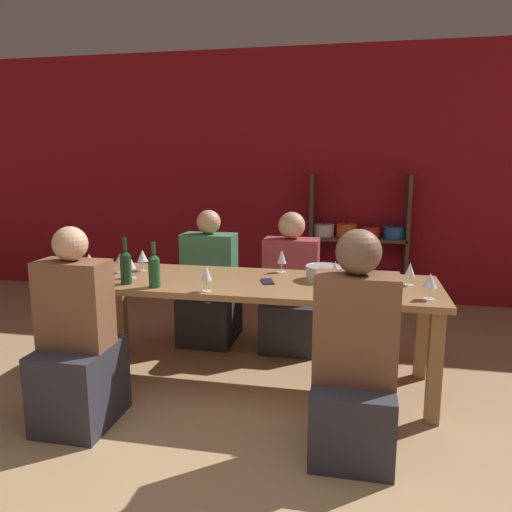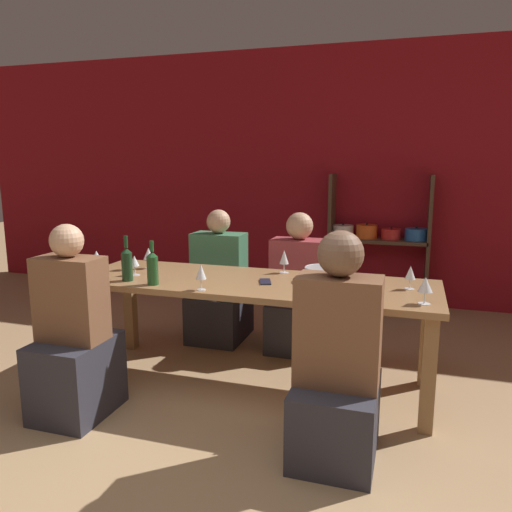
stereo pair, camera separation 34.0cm
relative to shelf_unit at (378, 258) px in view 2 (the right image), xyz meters
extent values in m
cube|color=maroon|center=(-0.58, 0.20, 0.83)|extent=(8.80, 0.06, 2.70)
cube|color=#4C3828|center=(-0.49, 0.00, 0.17)|extent=(0.04, 0.30, 1.38)
cube|color=#4C3828|center=(0.49, 0.00, 0.17)|extent=(0.04, 0.30, 1.38)
cube|color=#4C3828|center=(0.00, 0.00, -0.50)|extent=(0.98, 0.30, 0.04)
cylinder|color=#235BAD|center=(-0.37, 0.00, -0.43)|extent=(0.19, 0.19, 0.11)
sphere|color=black|center=(-0.37, 0.00, -0.36)|extent=(0.02, 0.02, 0.02)
cylinder|color=#E0561E|center=(-0.12, 0.00, -0.43)|extent=(0.18, 0.18, 0.12)
sphere|color=black|center=(-0.12, 0.00, -0.36)|extent=(0.02, 0.02, 0.02)
cylinder|color=red|center=(0.12, 0.00, -0.41)|extent=(0.19, 0.19, 0.14)
sphere|color=black|center=(0.12, 0.00, -0.33)|extent=(0.02, 0.02, 0.02)
cylinder|color=silver|center=(0.37, 0.00, -0.43)|extent=(0.22, 0.22, 0.10)
sphere|color=black|center=(0.37, 0.00, -0.37)|extent=(0.02, 0.02, 0.02)
cube|color=#4C3828|center=(0.00, 0.00, 0.19)|extent=(0.98, 0.30, 0.04)
cylinder|color=silver|center=(-0.37, 0.00, 0.27)|extent=(0.22, 0.22, 0.13)
sphere|color=black|center=(-0.37, 0.00, 0.34)|extent=(0.02, 0.02, 0.02)
cylinder|color=#E0561E|center=(-0.12, 0.00, 0.28)|extent=(0.21, 0.21, 0.14)
sphere|color=black|center=(-0.12, 0.00, 0.36)|extent=(0.02, 0.02, 0.02)
cylinder|color=red|center=(0.12, 0.00, 0.26)|extent=(0.20, 0.20, 0.11)
sphere|color=black|center=(0.12, 0.00, 0.33)|extent=(0.02, 0.02, 0.02)
cylinder|color=#235BAD|center=(0.37, 0.00, 0.27)|extent=(0.22, 0.22, 0.12)
sphere|color=black|center=(0.37, 0.00, 0.34)|extent=(0.02, 0.02, 0.02)
cube|color=olive|center=(-0.68, -2.14, 0.19)|extent=(2.44, 0.80, 0.04)
cube|color=olive|center=(-1.82, -2.46, -0.18)|extent=(0.08, 0.08, 0.69)
cube|color=olive|center=(0.46, -2.46, -0.18)|extent=(0.08, 0.08, 0.69)
cube|color=olive|center=(-1.82, -1.81, -0.18)|extent=(0.08, 0.08, 0.69)
cube|color=olive|center=(0.46, -1.81, -0.18)|extent=(0.08, 0.08, 0.69)
cylinder|color=#B7BABC|center=(-0.22, -2.02, 0.25)|extent=(0.24, 0.24, 0.10)
torus|color=#B7BABC|center=(-0.22, -2.02, 0.30)|extent=(0.25, 0.25, 0.01)
cylinder|color=#1E4C23|center=(-1.26, -2.43, 0.30)|extent=(0.07, 0.07, 0.18)
cone|color=#1E4C23|center=(-1.26, -2.43, 0.41)|extent=(0.07, 0.07, 0.03)
cylinder|color=#1E4C23|center=(-1.26, -2.43, 0.46)|extent=(0.03, 0.03, 0.07)
cylinder|color=#19381E|center=(-1.47, -2.39, 0.30)|extent=(0.07, 0.07, 0.19)
cone|color=#19381E|center=(-1.47, -2.39, 0.41)|extent=(0.07, 0.07, 0.03)
cylinder|color=#19381E|center=(-1.47, -2.39, 0.47)|extent=(0.03, 0.03, 0.08)
cylinder|color=white|center=(0.41, -2.37, 0.21)|extent=(0.07, 0.07, 0.00)
cylinder|color=white|center=(0.41, -2.37, 0.24)|extent=(0.01, 0.01, 0.07)
cone|color=white|center=(0.41, -2.37, 0.32)|extent=(0.08, 0.08, 0.08)
cylinder|color=maroon|center=(0.41, -2.37, 0.30)|extent=(0.05, 0.05, 0.03)
cylinder|color=white|center=(-0.14, -2.19, 0.21)|extent=(0.06, 0.06, 0.00)
cylinder|color=white|center=(-0.14, -2.19, 0.24)|extent=(0.01, 0.01, 0.07)
cone|color=white|center=(-0.14, -2.19, 0.33)|extent=(0.06, 0.06, 0.10)
cylinder|color=beige|center=(-0.14, -2.19, 0.30)|extent=(0.03, 0.03, 0.04)
cylinder|color=white|center=(-1.84, -2.20, 0.21)|extent=(0.07, 0.07, 0.00)
cylinder|color=white|center=(-1.84, -2.20, 0.25)|extent=(0.01, 0.01, 0.08)
cone|color=white|center=(-1.84, -2.20, 0.32)|extent=(0.07, 0.07, 0.07)
cylinder|color=maroon|center=(-1.84, -2.20, 0.30)|extent=(0.04, 0.04, 0.03)
cylinder|color=white|center=(-1.66, -2.09, 0.21)|extent=(0.06, 0.06, 0.00)
cylinder|color=white|center=(-1.66, -2.09, 0.24)|extent=(0.01, 0.01, 0.06)
cone|color=white|center=(-1.66, -2.09, 0.31)|extent=(0.08, 0.08, 0.07)
cylinder|color=beige|center=(-1.66, -2.09, 0.29)|extent=(0.05, 0.05, 0.03)
cylinder|color=white|center=(0.33, -2.05, 0.21)|extent=(0.06, 0.06, 0.00)
cylinder|color=white|center=(0.33, -2.05, 0.24)|extent=(0.01, 0.01, 0.06)
cone|color=white|center=(0.33, -2.05, 0.31)|extent=(0.07, 0.07, 0.08)
cylinder|color=white|center=(-1.52, -2.23, 0.21)|extent=(0.07, 0.07, 0.00)
cylinder|color=white|center=(-1.52, -2.23, 0.24)|extent=(0.01, 0.01, 0.06)
cone|color=white|center=(-1.52, -2.23, 0.31)|extent=(0.07, 0.07, 0.07)
cylinder|color=white|center=(0.10, -2.45, 0.21)|extent=(0.06, 0.06, 0.00)
cylinder|color=white|center=(0.10, -2.45, 0.25)|extent=(0.01, 0.01, 0.08)
cone|color=white|center=(0.10, -2.45, 0.33)|extent=(0.06, 0.06, 0.08)
cylinder|color=beige|center=(0.10, -2.45, 0.31)|extent=(0.03, 0.03, 0.03)
cylinder|color=white|center=(-0.54, -1.84, 0.21)|extent=(0.07, 0.07, 0.00)
cylinder|color=white|center=(-0.54, -1.84, 0.24)|extent=(0.01, 0.01, 0.06)
cone|color=white|center=(-0.54, -1.84, 0.32)|extent=(0.07, 0.07, 0.10)
cylinder|color=white|center=(-1.54, -1.99, 0.21)|extent=(0.06, 0.06, 0.00)
cylinder|color=white|center=(-1.54, -1.99, 0.24)|extent=(0.01, 0.01, 0.07)
cone|color=white|center=(-1.54, -1.99, 0.32)|extent=(0.08, 0.08, 0.09)
cylinder|color=maroon|center=(-1.54, -1.99, 0.30)|extent=(0.04, 0.04, 0.03)
cylinder|color=white|center=(-0.90, -2.46, 0.21)|extent=(0.06, 0.06, 0.00)
cylinder|color=white|center=(-0.90, -2.46, 0.24)|extent=(0.01, 0.01, 0.07)
cone|color=white|center=(-0.90, -2.46, 0.32)|extent=(0.07, 0.07, 0.09)
cube|color=#1E2338|center=(-0.59, -2.16, 0.21)|extent=(0.12, 0.16, 0.01)
cube|color=#2D2D38|center=(-1.56, -2.87, -0.28)|extent=(0.39, 0.49, 0.47)
cube|color=brown|center=(-1.56, -2.87, 0.20)|extent=(0.39, 0.22, 0.50)
sphere|color=tan|center=(-1.56, -2.87, 0.55)|extent=(0.19, 0.19, 0.19)
cube|color=#2D2D38|center=(-1.22, -1.37, -0.32)|extent=(0.44, 0.55, 0.40)
cube|color=#3D7551|center=(-1.22, -1.37, 0.14)|extent=(0.44, 0.24, 0.52)
sphere|color=tan|center=(-1.22, -1.37, 0.50)|extent=(0.20, 0.20, 0.20)
cube|color=#2D2D38|center=(0.00, -2.84, -0.32)|extent=(0.42, 0.52, 0.40)
cube|color=brown|center=(0.00, -2.84, 0.16)|extent=(0.42, 0.23, 0.56)
sphere|color=brown|center=(0.00, -2.84, 0.55)|extent=(0.23, 0.23, 0.23)
cube|color=#2D2D38|center=(-0.53, -1.39, -0.32)|extent=(0.44, 0.55, 0.40)
cube|color=#99383D|center=(-0.53, -1.39, 0.13)|extent=(0.44, 0.24, 0.50)
sphere|color=tan|center=(-0.53, -1.39, 0.49)|extent=(0.22, 0.22, 0.22)
camera|label=1|loc=(-0.01, -5.31, 0.99)|focal=35.00mm
camera|label=2|loc=(0.32, -5.22, 0.99)|focal=35.00mm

